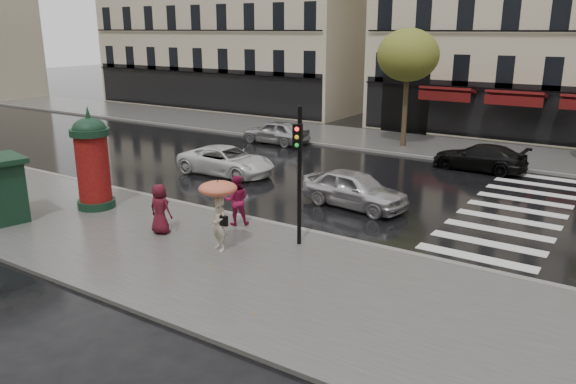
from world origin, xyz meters
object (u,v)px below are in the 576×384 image
Objects in this scene: morris_column at (92,160)px; car_far_silver at (276,132)px; woman_red at (236,200)px; man_burgundy at (160,209)px; traffic_light at (299,163)px; car_white at (227,161)px; woman_umbrella at (218,204)px; car_black at (479,157)px; car_silver at (355,189)px; newsstand at (0,188)px.

morris_column reaches higher than car_far_silver.
woman_red reaches higher than man_burgundy.
traffic_light is (8.41, 0.93, 0.78)m from morris_column.
car_white is (-7.73, 5.97, -2.07)m from traffic_light.
morris_column is at bearing -25.60° from woman_red.
woman_umbrella is 15.43m from car_black.
man_burgundy is 7.43m from car_silver.
car_black is (6.27, 14.87, -0.32)m from man_burgundy.
woman_umbrella is 0.52× the size of traffic_light.
woman_red is 0.39× the size of car_black.
woman_umbrella reaches higher than car_white.
traffic_light reaches higher than car_white.
car_white is at bearing -87.49° from woman_red.
car_silver is 0.89× the size of car_white.
morris_column is at bearing -33.74° from car_black.
car_far_silver is at bearing 90.32° from newsstand.
traffic_light is 9.99m from car_white.
woman_red is at bearing 115.58° from woman_umbrella.
traffic_light is 0.91× the size of car_white.
newsstand is 17.02m from car_far_silver.
car_silver is at bearing 35.52° from morris_column.
woman_red is 1.04× the size of man_burgundy.
newsstand is at bearing 139.43° from car_silver.
car_far_silver is (-2.22, 7.31, 0.05)m from car_white.
woman_umbrella is at bearing 173.83° from man_burgundy.
newsstand is 0.48× the size of car_white.
car_black is at bearing -8.22° from car_silver.
man_burgundy is 8.29m from car_white.
newsstand is 12.67m from car_silver.
morris_column is at bearing 62.45° from newsstand.
car_white is (-3.40, 7.56, -0.30)m from man_burgundy.
newsstand reaches higher than woman_red.
traffic_light is (4.34, 1.59, 1.78)m from man_burgundy.
car_far_silver is at bearing 118.71° from woman_umbrella.
morris_column reaches higher than woman_red.
woman_red is 3.31m from traffic_light.
car_silver reaches higher than car_white.
traffic_light reaches higher than woman_red.
man_burgundy is 4.24m from morris_column.
woman_umbrella is at bearing 28.64° from car_far_silver.
woman_umbrella is 6.68m from morris_column.
man_burgundy is at bearing 178.35° from woman_umbrella.
woman_red is 0.76× the size of newsstand.
woman_umbrella is 2.42m from woman_red.
traffic_light is at bearing -128.87° from car_white.
car_white is (0.67, 6.90, -1.30)m from morris_column.
traffic_light is 13.58m from car_black.
car_silver is (1.32, 6.41, -0.87)m from woman_umbrella.
traffic_light is at bearing -5.99° from car_black.
woman_red is at bearing 29.13° from car_far_silver.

